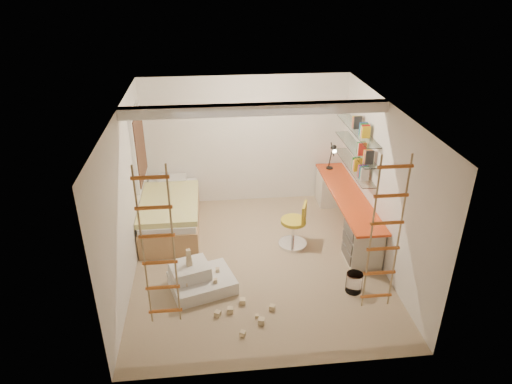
{
  "coord_description": "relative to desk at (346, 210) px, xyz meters",
  "views": [
    {
      "loc": [
        -0.7,
        -6.23,
        4.48
      ],
      "look_at": [
        0.0,
        0.3,
        1.15
      ],
      "focal_mm": 32.0,
      "sensor_mm": 36.0,
      "label": 1
    }
  ],
  "objects": [
    {
      "name": "play_platform",
      "position": [
        -2.69,
        -1.45,
        -0.24
      ],
      "size": [
        1.1,
        0.96,
        0.41
      ],
      "color": "silver",
      "rests_on": "floor"
    },
    {
      "name": "shelves",
      "position": [
        0.15,
        0.27,
        1.1
      ],
      "size": [
        0.25,
        1.8,
        0.71
      ],
      "color": "white",
      "rests_on": "wall_right"
    },
    {
      "name": "waste_bin",
      "position": [
        -0.36,
        -1.77,
        -0.25
      ],
      "size": [
        0.25,
        0.25,
        0.31
      ],
      "primitive_type": "cylinder",
      "color": "white",
      "rests_on": "floor"
    },
    {
      "name": "ceiling_beam",
      "position": [
        -1.72,
        -0.56,
        2.12
      ],
      "size": [
        4.0,
        0.18,
        0.16
      ],
      "primitive_type": "cube",
      "color": "white",
      "rests_on": "ceiling"
    },
    {
      "name": "books",
      "position": [
        0.15,
        0.27,
        1.2
      ],
      "size": [
        0.14,
        0.7,
        0.92
      ],
      "color": "white",
      "rests_on": "shelves"
    },
    {
      "name": "window_blind",
      "position": [
        -3.65,
        0.64,
        1.15
      ],
      "size": [
        0.02,
        1.0,
        1.2
      ],
      "primitive_type": "cube",
      "color": "#4C2D1E",
      "rests_on": "window_frame"
    },
    {
      "name": "toy_blocks",
      "position": [
        -2.34,
        -1.84,
        -0.19
      ],
      "size": [
        1.3,
        1.24,
        0.68
      ],
      "color": "#CCB284",
      "rests_on": "floor"
    },
    {
      "name": "rope_ladder_right",
      "position": [
        -0.37,
        -2.61,
        1.11
      ],
      "size": [
        0.41,
        0.04,
        2.13
      ],
      "primitive_type": null,
      "color": "orange",
      "rests_on": "ceiling"
    },
    {
      "name": "bed",
      "position": [
        -3.2,
        0.36,
        -0.07
      ],
      "size": [
        1.02,
        2.0,
        0.69
      ],
      "color": "#AD7F51",
      "rests_on": "floor"
    },
    {
      "name": "swivel_chair",
      "position": [
        -1.03,
        -0.45,
        -0.09
      ],
      "size": [
        0.64,
        0.64,
        0.84
      ],
      "color": "gold",
      "rests_on": "floor"
    },
    {
      "name": "window_frame",
      "position": [
        -3.69,
        0.64,
        1.15
      ],
      "size": [
        0.06,
        1.15,
        1.35
      ],
      "primitive_type": "cube",
      "color": "white",
      "rests_on": "wall_left"
    },
    {
      "name": "task_lamp",
      "position": [
        -0.05,
        0.96,
        0.73
      ],
      "size": [
        0.14,
        0.36,
        0.57
      ],
      "color": "black",
      "rests_on": "desk"
    },
    {
      "name": "desk",
      "position": [
        0.0,
        0.0,
        0.0
      ],
      "size": [
        0.56,
        2.8,
        0.75
      ],
      "color": "#E2491A",
      "rests_on": "floor"
    },
    {
      "name": "floor",
      "position": [
        -1.72,
        -0.86,
        -0.4
      ],
      "size": [
        4.5,
        4.5,
        0.0
      ],
      "primitive_type": "plane",
      "color": "#988262",
      "rests_on": "ground"
    },
    {
      "name": "rope_ladder_left",
      "position": [
        -3.07,
        -2.61,
        1.11
      ],
      "size": [
        0.41,
        0.04,
        2.13
      ],
      "primitive_type": null,
      "color": "orange",
      "rests_on": "ceiling"
    }
  ]
}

